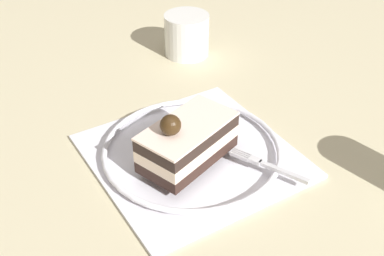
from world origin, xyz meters
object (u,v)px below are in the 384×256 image
(dessert_plate, at_px, (192,152))
(cake_slice, at_px, (186,139))
(drink_glass_far, at_px, (187,37))
(fork, at_px, (266,165))

(dessert_plate, bearing_deg, cake_slice, -132.06)
(drink_glass_far, bearing_deg, dessert_plate, -108.99)
(dessert_plate, bearing_deg, drink_glass_far, 71.01)
(dessert_plate, bearing_deg, fork, -44.12)
(dessert_plate, relative_size, drink_glass_far, 3.69)
(dessert_plate, xyz_separation_m, fork, (0.07, -0.07, 0.01))
(fork, relative_size, drink_glass_far, 1.17)
(fork, xyz_separation_m, drink_glass_far, (0.02, 0.34, 0.01))
(cake_slice, height_order, fork, cake_slice)
(dessert_plate, xyz_separation_m, cake_slice, (-0.01, -0.02, 0.04))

